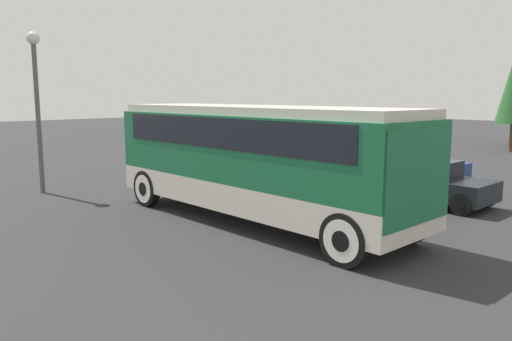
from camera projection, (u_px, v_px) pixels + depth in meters
ground_plane at (256, 221)px, 13.67m from camera, size 120.00×120.00×0.00m
tour_bus at (258, 153)px, 13.31m from camera, size 9.59×2.68×3.14m
parked_car_near at (404, 164)px, 19.68m from camera, size 4.51×1.82×1.50m
parked_car_mid at (423, 181)px, 15.97m from camera, size 4.19×1.88×1.38m
lamp_post at (36, 88)px, 17.14m from camera, size 0.44×0.44×5.56m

